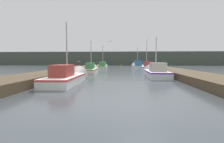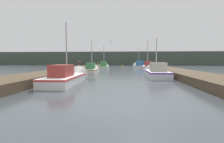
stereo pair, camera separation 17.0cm
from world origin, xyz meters
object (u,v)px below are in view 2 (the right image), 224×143
object	(u,v)px
fishing_boat_4	(104,66)
channel_buoy	(123,66)
mooring_piling_1	(97,66)
mooring_piling_0	(145,65)
mooring_piling_2	(80,68)
seagull_lead	(110,41)
fishing_boat_3	(147,68)
fishing_boat_1	(155,72)
fishing_boat_0	(69,77)
fishing_boat_5	(138,66)
fishing_boat_2	(92,69)

from	to	relation	value
fishing_boat_4	channel_buoy	world-z (taller)	fishing_boat_4
mooring_piling_1	mooring_piling_0	bearing A→B (deg)	36.46
mooring_piling_2	seagull_lead	world-z (taller)	seagull_lead
fishing_boat_4	fishing_boat_3	bearing A→B (deg)	-38.45
mooring_piling_2	fishing_boat_1	bearing A→B (deg)	-18.30
fishing_boat_0	mooring_piling_1	bearing A→B (deg)	91.67
fishing_boat_4	fishing_boat_5	bearing A→B (deg)	33.03
fishing_boat_2	channel_buoy	size ratio (longest dim) A/B	6.01
fishing_boat_0	mooring_piling_1	world-z (taller)	fishing_boat_0
fishing_boat_4	mooring_piling_0	xyz separation A→B (m)	(7.93, 7.17, 0.19)
fishing_boat_5	seagull_lead	bearing A→B (deg)	-109.19
fishing_boat_0	channel_buoy	world-z (taller)	fishing_boat_0
fishing_boat_5	mooring_piling_1	world-z (taller)	fishing_boat_5
fishing_boat_5	fishing_boat_3	bearing A→B (deg)	-91.77
fishing_boat_4	seagull_lead	world-z (taller)	fishing_boat_4
mooring_piling_1	seagull_lead	xyz separation A→B (m)	(3.56, -12.87, 2.99)
fishing_boat_3	mooring_piling_1	distance (m)	9.98
fishing_boat_3	channel_buoy	size ratio (longest dim) A/B	6.62
fishing_boat_0	mooring_piling_0	size ratio (longest dim) A/B	5.38
fishing_boat_2	mooring_piling_0	bearing A→B (deg)	60.72
fishing_boat_2	channel_buoy	distance (m)	22.11
mooring_piling_0	channel_buoy	size ratio (longest dim) A/B	1.24
channel_buoy	fishing_boat_4	bearing A→B (deg)	-103.96
fishing_boat_5	mooring_piling_2	world-z (taller)	fishing_boat_5
fishing_boat_4	mooring_piling_1	distance (m)	1.34
fishing_boat_3	fishing_boat_0	bearing A→B (deg)	-112.97
fishing_boat_5	seagull_lead	xyz separation A→B (m)	(-4.18, -17.18, 3.11)
fishing_boat_3	mooring_piling_2	bearing A→B (deg)	-136.85
mooring_piling_0	mooring_piling_2	bearing A→B (deg)	-115.68
fishing_boat_4	mooring_piling_0	bearing A→B (deg)	39.22
fishing_boat_1	fishing_boat_5	size ratio (longest dim) A/B	1.08
fishing_boat_3	mooring_piling_2	distance (m)	10.81
fishing_boat_1	fishing_boat_3	world-z (taller)	fishing_boat_3
fishing_boat_1	fishing_boat_3	distance (m)	9.51
fishing_boat_5	mooring_piling_2	distance (m)	18.31
fishing_boat_0	channel_buoy	distance (m)	31.74
fishing_boat_1	seagull_lead	distance (m)	5.81
mooring_piling_1	channel_buoy	distance (m)	12.75
mooring_piling_1	channel_buoy	size ratio (longest dim) A/B	1.17
fishing_boat_1	mooring_piling_2	xyz separation A→B (m)	(-7.96, 2.63, 0.30)
mooring_piling_2	seagull_lead	size ratio (longest dim) A/B	2.61
mooring_piling_1	seagull_lead	size ratio (longest dim) A/B	2.06
fishing_boat_0	channel_buoy	size ratio (longest dim) A/B	6.65
mooring_piling_0	fishing_boat_1	bearing A→B (deg)	-93.24
fishing_boat_1	mooring_piling_0	bearing A→B (deg)	87.20
mooring_piling_1	fishing_boat_5	bearing A→B (deg)	29.15
mooring_piling_0	seagull_lead	size ratio (longest dim) A/B	2.18
mooring_piling_1	mooring_piling_2	xyz separation A→B (m)	(0.03, -12.30, 0.15)
fishing_boat_1	mooring_piling_1	world-z (taller)	fishing_boat_1
fishing_boat_0	fishing_boat_3	size ratio (longest dim) A/B	1.00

